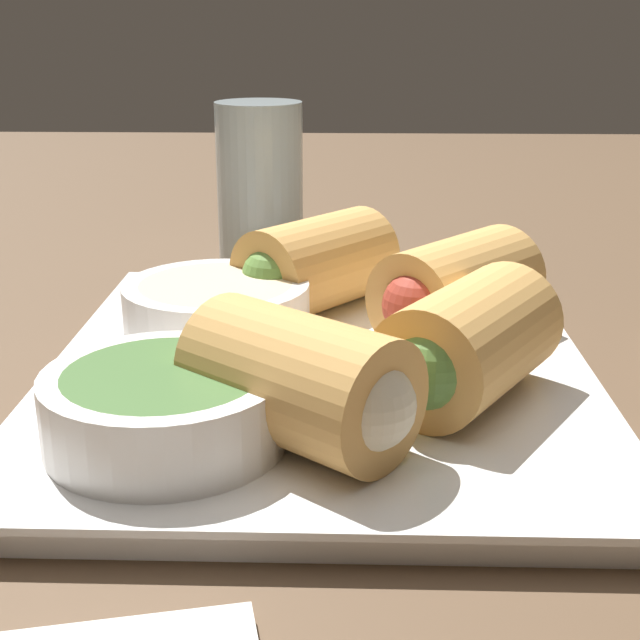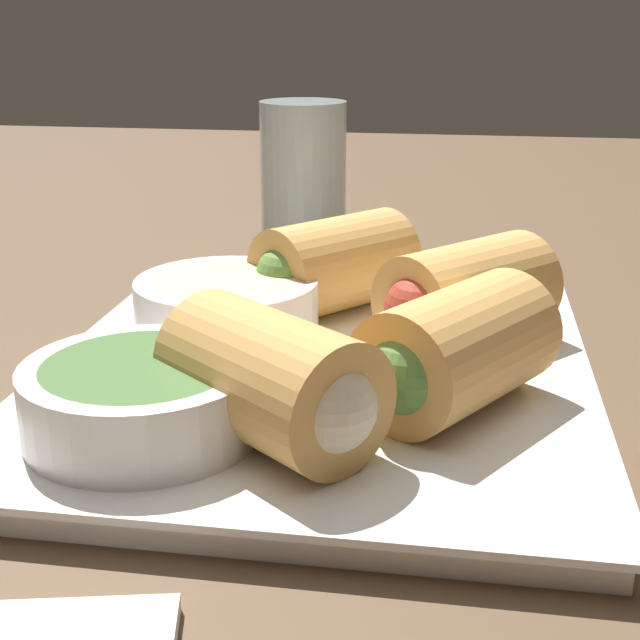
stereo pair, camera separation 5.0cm
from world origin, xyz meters
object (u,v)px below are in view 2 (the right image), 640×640
Objects in this scene: serving_plate at (320,375)px; dipping_bowl_near at (227,304)px; dipping_bowl_far at (142,396)px; drinking_glass at (303,182)px.

dipping_bowl_near reaches higher than serving_plate.
dipping_bowl_near is at bearing -1.70° from dipping_bowl_far.
dipping_bowl_near and dipping_bowl_far have the same top height.
dipping_bowl_far is at bearing 178.84° from drinking_glass.
drinking_glass reaches higher than dipping_bowl_far.
serving_plate is 24.27cm from drinking_glass.
dipping_bowl_near is (2.97, 5.23, 2.29)cm from serving_plate.
drinking_glass reaches higher than serving_plate.
dipping_bowl_near is 20.45cm from drinking_glass.
serving_plate is 3.16× the size of dipping_bowl_near.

